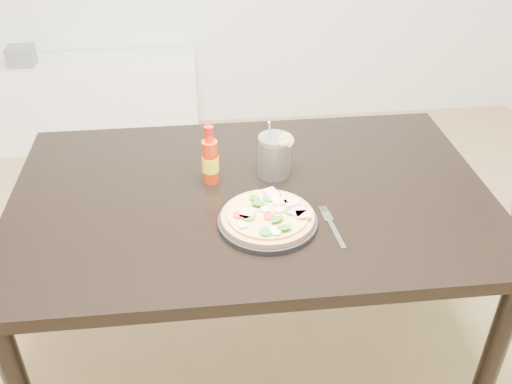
{
  "coord_description": "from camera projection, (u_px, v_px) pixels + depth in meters",
  "views": [
    {
      "loc": [
        -0.09,
        -1.1,
        1.68
      ],
      "look_at": [
        0.04,
        0.16,
        0.83
      ],
      "focal_mm": 40.0,
      "sensor_mm": 36.0,
      "label": 1
    }
  ],
  "objects": [
    {
      "name": "cd_stack",
      "position": [
        21.0,
        56.0,
        3.14
      ],
      "size": [
        0.14,
        0.12,
        0.1
      ],
      "color": "slate",
      "rests_on": "media_console"
    },
    {
      "name": "cola_cup",
      "position": [
        274.0,
        157.0,
        1.72
      ],
      "size": [
        0.1,
        0.1,
        0.19
      ],
      "rotation": [
        0.0,
        0.0,
        0.12
      ],
      "color": "black",
      "rests_on": "dining_table"
    },
    {
      "name": "media_console",
      "position": [
        78.0,
        102.0,
        3.35
      ],
      "size": [
        1.4,
        0.34,
        0.5
      ],
      "primitive_type": "cube",
      "color": "white",
      "rests_on": "ground"
    },
    {
      "name": "plate",
      "position": [
        268.0,
        222.0,
        1.54
      ],
      "size": [
        0.27,
        0.27,
        0.02
      ],
      "primitive_type": "cylinder",
      "color": "black",
      "rests_on": "dining_table"
    },
    {
      "name": "dining_table",
      "position": [
        252.0,
        215.0,
        1.72
      ],
      "size": [
        1.4,
        0.9,
        0.75
      ],
      "color": "black",
      "rests_on": "ground"
    },
    {
      "name": "fork",
      "position": [
        332.0,
        225.0,
        1.53
      ],
      "size": [
        0.03,
        0.19,
        0.0
      ],
      "rotation": [
        0.0,
        0.0,
        0.09
      ],
      "color": "silver",
      "rests_on": "dining_table"
    },
    {
      "name": "hot_sauce_bottle",
      "position": [
        210.0,
        160.0,
        1.68
      ],
      "size": [
        0.06,
        0.06,
        0.18
      ],
      "rotation": [
        0.0,
        0.0,
        -0.38
      ],
      "color": "red",
      "rests_on": "dining_table"
    },
    {
      "name": "pizza",
      "position": [
        268.0,
        216.0,
        1.52
      ],
      "size": [
        0.25,
        0.25,
        0.03
      ],
      "color": "tan",
      "rests_on": "plate"
    }
  ]
}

